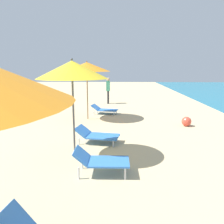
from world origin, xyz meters
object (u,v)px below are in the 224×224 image
umbrella_third (72,70)px  lounger_third_shoreside (97,135)px  lounger_third_inland (101,160)px  beach_ball (186,121)px  person_walking_mid (108,88)px  umbrella_farthest (87,67)px  lounger_farthest_shoreside (104,109)px

umbrella_third → lounger_third_shoreside: umbrella_third is taller
lounger_third_inland → beach_ball: (3.15, 4.45, -0.13)m
umbrella_third → person_walking_mid: (0.39, 9.33, -1.29)m
lounger_third_shoreside → umbrella_farthest: 4.09m
lounger_third_inland → umbrella_farthest: (-1.09, 5.60, 2.07)m
umbrella_third → lounger_third_inland: umbrella_third is taller
lounger_farthest_shoreside → beach_ball: lounger_farthest_shoreside is taller
umbrella_third → beach_ball: bearing=41.8°
lounger_third_shoreside → beach_ball: bearing=43.0°
lounger_third_inland → lounger_farthest_shoreside: 6.84m
lounger_third_shoreside → person_walking_mid: bearing=100.6°
lounger_third_shoreside → lounger_third_inland: (0.32, -2.19, 0.07)m
lounger_third_inland → beach_ball: lounger_third_inland is taller
lounger_farthest_shoreside → person_walking_mid: (0.01, 3.43, 0.80)m
umbrella_third → lounger_third_inland: bearing=-50.0°
umbrella_third → person_walking_mid: 9.43m
lounger_third_inland → person_walking_mid: bearing=91.2°
umbrella_farthest → lounger_third_shoreside: bearing=-77.2°
lounger_third_shoreside → lounger_farthest_shoreside: size_ratio=1.03×
umbrella_third → person_walking_mid: umbrella_third is taller
beach_ball → lounger_third_inland: bearing=-125.3°
lounger_third_shoreside → umbrella_farthest: size_ratio=0.55×
umbrella_third → umbrella_farthest: bearing=93.8°
lounger_third_shoreside → lounger_third_inland: size_ratio=1.17×
lounger_third_shoreside → lounger_farthest_shoreside: 4.64m
umbrella_farthest → lounger_third_inland: bearing=-79.0°
person_walking_mid → beach_ball: 6.86m
lounger_farthest_shoreside → person_walking_mid: 3.52m
umbrella_third → beach_ball: (3.94, 3.52, -2.14)m
person_walking_mid → beach_ball: size_ratio=4.35×
umbrella_farthest → umbrella_third: bearing=-86.2°
umbrella_farthest → lounger_farthest_shoreside: umbrella_farthest is taller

